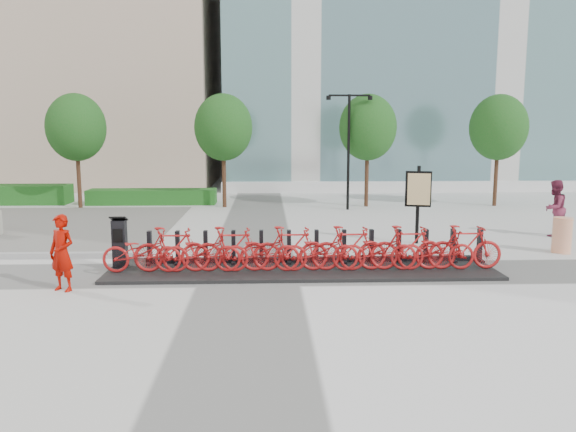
{
  "coord_description": "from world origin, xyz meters",
  "views": [
    {
      "loc": [
        0.43,
        -13.45,
        3.52
      ],
      "look_at": [
        1.0,
        1.5,
        1.2
      ],
      "focal_mm": 35.0,
      "sensor_mm": 36.0,
      "label": 1
    }
  ],
  "objects_px": {
    "bike_0": "(142,252)",
    "construction_barrel": "(562,235)",
    "kiosk": "(120,242)",
    "map_sign": "(418,192)",
    "pedestrian": "(554,208)",
    "worker_red": "(62,253)"
  },
  "relations": [
    {
      "from": "kiosk",
      "to": "map_sign",
      "type": "height_order",
      "value": "map_sign"
    },
    {
      "from": "worker_red",
      "to": "construction_barrel",
      "type": "height_order",
      "value": "worker_red"
    },
    {
      "from": "pedestrian",
      "to": "worker_red",
      "type": "bearing_deg",
      "value": -12.91
    },
    {
      "from": "pedestrian",
      "to": "map_sign",
      "type": "relative_size",
      "value": 0.77
    },
    {
      "from": "bike_0",
      "to": "worker_red",
      "type": "xyz_separation_m",
      "value": [
        -1.45,
        -1.25,
        0.27
      ]
    },
    {
      "from": "bike_0",
      "to": "map_sign",
      "type": "xyz_separation_m",
      "value": [
        7.68,
        3.57,
        1.02
      ]
    },
    {
      "from": "construction_barrel",
      "to": "map_sign",
      "type": "xyz_separation_m",
      "value": [
        -3.81,
        1.46,
        1.09
      ]
    },
    {
      "from": "worker_red",
      "to": "bike_0",
      "type": "bearing_deg",
      "value": 63.79
    },
    {
      "from": "worker_red",
      "to": "construction_barrel",
      "type": "xyz_separation_m",
      "value": [
        12.95,
        3.35,
        -0.34
      ]
    },
    {
      "from": "bike_0",
      "to": "pedestrian",
      "type": "distance_m",
      "value": 13.38
    },
    {
      "from": "bike_0",
      "to": "worker_red",
      "type": "relative_size",
      "value": 1.12
    },
    {
      "from": "bike_0",
      "to": "construction_barrel",
      "type": "xyz_separation_m",
      "value": [
        11.5,
        2.1,
        -0.07
      ]
    },
    {
      "from": "construction_barrel",
      "to": "pedestrian",
      "type": "bearing_deg",
      "value": 67.36
    },
    {
      "from": "worker_red",
      "to": "pedestrian",
      "type": "height_order",
      "value": "pedestrian"
    },
    {
      "from": "kiosk",
      "to": "pedestrian",
      "type": "distance_m",
      "value": 13.83
    },
    {
      "from": "kiosk",
      "to": "map_sign",
      "type": "distance_m",
      "value": 8.93
    },
    {
      "from": "kiosk",
      "to": "worker_red",
      "type": "relative_size",
      "value": 0.77
    },
    {
      "from": "worker_red",
      "to": "map_sign",
      "type": "height_order",
      "value": "map_sign"
    },
    {
      "from": "worker_red",
      "to": "pedestrian",
      "type": "distance_m",
      "value": 15.19
    },
    {
      "from": "bike_0",
      "to": "worker_red",
      "type": "height_order",
      "value": "worker_red"
    },
    {
      "from": "worker_red",
      "to": "map_sign",
      "type": "bearing_deg",
      "value": 50.94
    },
    {
      "from": "bike_0",
      "to": "pedestrian",
      "type": "relative_size",
      "value": 1.02
    }
  ]
}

